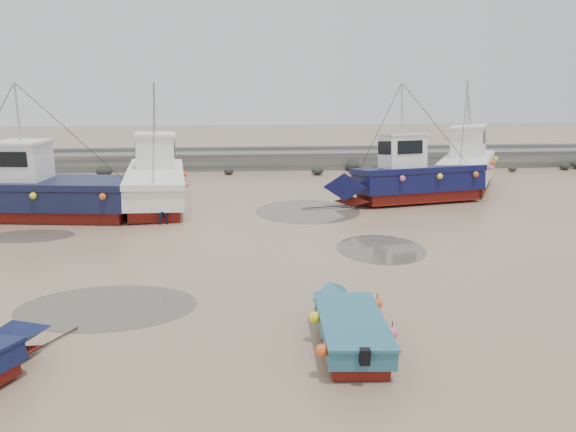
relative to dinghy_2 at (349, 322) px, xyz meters
name	(u,v)px	position (x,y,z in m)	size (l,w,h in m)	color
ground	(241,270)	(-2.74, 5.63, -0.55)	(120.00, 120.00, 0.00)	tan
seawall	(243,160)	(-2.70, 27.62, 0.07)	(60.00, 4.92, 1.50)	slate
puddle_a	(107,307)	(-6.61, 2.75, -0.55)	(5.21, 5.21, 0.01)	#4F483F
puddle_b	(381,249)	(2.68, 7.72, -0.55)	(3.47, 3.47, 0.01)	#4F483F
puddle_c	(30,236)	(-11.58, 10.61, -0.55)	(3.63, 3.63, 0.01)	#4F483F
puddle_d	(308,211)	(0.53, 14.17, -0.55)	(5.19, 5.19, 0.01)	#4F483F
dinghy_2	(349,322)	(0.00, 0.00, 0.00)	(2.13, 5.67, 1.43)	maroon
cabin_boat_0	(36,191)	(-12.31, 13.75, 0.75)	(11.26, 4.05, 6.22)	maroon
cabin_boat_1	(155,179)	(-7.25, 16.57, 0.75)	(3.92, 11.43, 6.22)	maroon
cabin_boat_2	(409,177)	(6.04, 15.76, 0.79)	(9.93, 4.05, 6.22)	maroon
cabin_boat_3	(470,164)	(10.99, 19.87, 0.80)	(5.99, 9.11, 6.22)	maroon
person	(163,224)	(-6.31, 12.18, -0.55)	(0.61, 0.40, 1.66)	#161833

